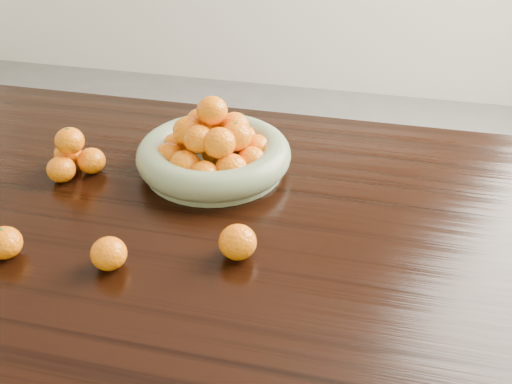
% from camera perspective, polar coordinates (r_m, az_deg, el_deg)
% --- Properties ---
extents(dining_table, '(2.00, 1.00, 0.75)m').
position_cam_1_polar(dining_table, '(1.17, -1.38, -6.27)').
color(dining_table, black).
rests_on(dining_table, ground).
extents(fruit_bowl, '(0.34, 0.34, 0.17)m').
position_cam_1_polar(fruit_bowl, '(1.25, -4.23, 4.10)').
color(fruit_bowl, gray).
rests_on(fruit_bowl, dining_table).
extents(orange_pyramid, '(0.13, 0.13, 0.11)m').
position_cam_1_polar(orange_pyramid, '(1.31, -17.87, 3.46)').
color(orange_pyramid, orange).
rests_on(orange_pyramid, dining_table).
extents(loose_orange_0, '(0.06, 0.06, 0.06)m').
position_cam_1_polar(loose_orange_0, '(1.10, -23.86, -4.66)').
color(loose_orange_0, orange).
rests_on(loose_orange_0, dining_table).
extents(loose_orange_1, '(0.06, 0.06, 0.06)m').
position_cam_1_polar(loose_orange_1, '(1.01, -14.51, -5.98)').
color(loose_orange_1, orange).
rests_on(loose_orange_1, dining_table).
extents(loose_orange_2, '(0.07, 0.07, 0.06)m').
position_cam_1_polar(loose_orange_2, '(1.00, -1.85, -5.03)').
color(loose_orange_2, orange).
rests_on(loose_orange_2, dining_table).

